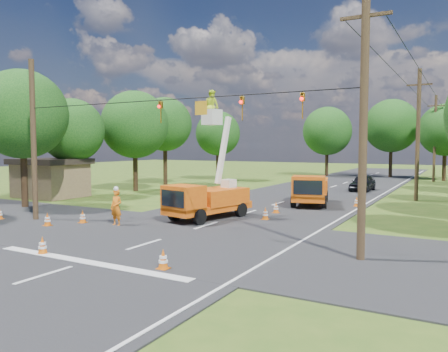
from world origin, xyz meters
The scene contains 30 objects.
ground centered at (0.00, 20.00, 0.00)m, with size 140.00×140.00×0.00m, color #335519.
road_main centered at (0.00, 20.00, 0.00)m, with size 12.00×100.00×0.06m, color black.
road_cross centered at (0.00, 2.00, 0.00)m, with size 56.00×10.00×0.07m, color black.
stop_bar centered at (0.00, -3.20, 0.00)m, with size 9.00×0.45×0.02m, color silver.
edge_line centered at (5.60, 20.00, 0.00)m, with size 0.12×90.00×0.02m, color silver.
bucket_truck centered at (-1.11, 6.94, 1.63)m, with size 3.17×5.82×7.37m.
second_truck centered at (2.21, 15.51, 1.14)m, with size 3.53×6.19×2.19m.
ground_worker centered at (-4.23, 2.88, 0.96)m, with size 0.70×0.46×1.93m, color orange.
distant_car centered at (3.43, 27.26, 0.74)m, with size 1.74×4.32×1.47m, color black.
traffic_cone_0 centered at (-2.42, -3.15, 0.36)m, with size 0.38×0.38×0.71m.
traffic_cone_1 centered at (2.90, -2.53, 0.36)m, with size 0.38×0.38×0.71m.
traffic_cone_2 centered at (1.92, 8.32, 0.36)m, with size 0.38×0.38×0.71m.
traffic_cone_3 centered at (1.53, 10.86, 0.36)m, with size 0.38×0.38×0.71m.
traffic_cone_4 centered at (-6.31, 2.49, 0.36)m, with size 0.38×0.38×0.71m.
traffic_cone_5 centered at (-7.25, 0.98, 0.36)m, with size 0.38×0.38×0.71m.
traffic_cone_7 centered at (5.27, 16.30, 0.36)m, with size 0.38×0.38×0.71m.
pole_right_near centered at (8.50, 2.00, 5.11)m, with size 1.80×0.30×10.00m.
pole_right_mid centered at (8.50, 22.00, 5.11)m, with size 1.80×0.30×10.00m.
pole_right_far centered at (8.50, 42.00, 5.11)m, with size 1.80×0.30×10.00m.
pole_left centered at (-9.50, 2.00, 4.50)m, with size 0.30×0.30×9.00m.
signal_span centered at (2.23, 1.99, 5.88)m, with size 18.00×0.29×1.07m.
shed centered at (-18.00, 10.00, 1.62)m, with size 5.50×4.50×3.15m.
tree_left_b centered at (-14.50, 5.00, 6.31)m, with size 6.00×6.00×9.32m.
tree_left_c centered at (-16.50, 11.00, 5.44)m, with size 5.20×5.20×8.06m.
tree_left_d centered at (-15.00, 17.00, 6.12)m, with size 6.20×6.20×9.24m.
tree_left_e centered at (-16.80, 24.00, 6.49)m, with size 5.80×5.80×9.41m.
tree_left_f centered at (-14.80, 32.00, 5.69)m, with size 5.40×5.40×8.40m.
tree_far_a centered at (-5.00, 45.00, 6.19)m, with size 6.60×6.60×9.50m.
tree_far_b centered at (3.00, 47.00, 6.81)m, with size 7.00×7.00×10.32m.
tree_far_c centered at (9.50, 44.00, 6.06)m, with size 6.20×6.20×9.18m.
Camera 1 is at (11.79, -14.25, 4.22)m, focal length 35.00 mm.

